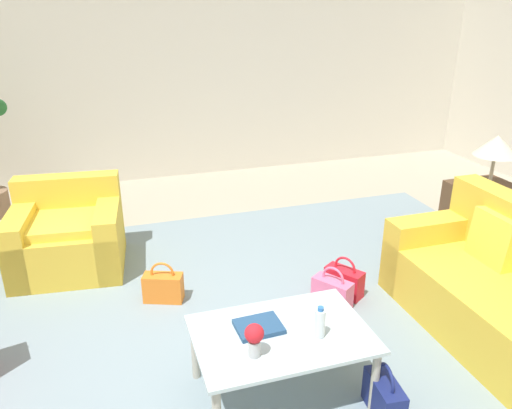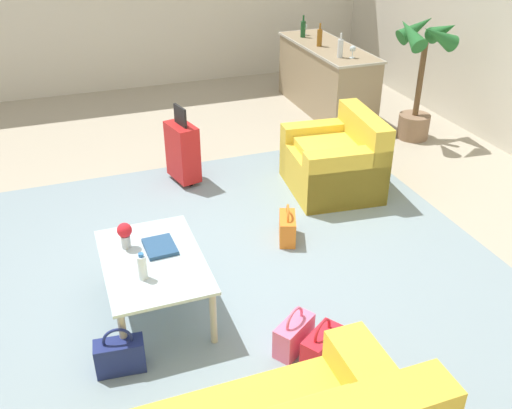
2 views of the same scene
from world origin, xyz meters
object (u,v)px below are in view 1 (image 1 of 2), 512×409
(handbag_pink, at_px, (332,292))
(handbag_red, at_px, (344,281))
(armchair, at_px, (69,237))
(handbag_navy, at_px, (384,397))
(handbag_orange, at_px, (163,287))
(table_lamp, at_px, (496,147))
(coffee_table, at_px, (282,340))
(water_bottle, at_px, (320,323))
(flower_vase, at_px, (254,337))
(side_table, at_px, (484,212))
(coffee_table_book, at_px, (259,327))

(handbag_pink, relative_size, handbag_red, 1.00)
(armchair, xyz_separation_m, handbag_navy, (1.82, -2.51, -0.16))
(handbag_orange, bearing_deg, handbag_navy, -56.61)
(table_lamp, bearing_deg, handbag_red, -163.09)
(handbag_red, bearing_deg, coffee_table, -134.47)
(handbag_red, bearing_deg, water_bottle, -124.63)
(flower_vase, bearing_deg, handbag_red, 43.62)
(handbag_orange, bearing_deg, armchair, 130.30)
(side_table, xyz_separation_m, handbag_navy, (-2.27, -1.85, -0.16))
(armchair, bearing_deg, handbag_red, -29.38)
(armchair, distance_m, water_bottle, 2.73)
(side_table, bearing_deg, handbag_navy, -140.90)
(handbag_orange, bearing_deg, side_table, 3.51)
(armchair, height_order, flower_vase, armchair)
(water_bottle, xyz_separation_m, handbag_pink, (0.54, 0.90, -0.43))
(water_bottle, bearing_deg, flower_vase, -173.21)
(water_bottle, height_order, table_lamp, table_lamp)
(coffee_table, height_order, handbag_red, coffee_table)
(armchair, relative_size, handbag_red, 2.89)
(handbag_pink, bearing_deg, water_bottle, -120.92)
(side_table, height_order, handbag_red, side_table)
(coffee_table, bearing_deg, flower_vase, -145.71)
(handbag_navy, relative_size, handbag_orange, 1.00)
(coffee_table_book, distance_m, handbag_red, 1.38)
(handbag_red, bearing_deg, table_lamp, 16.91)
(armchair, xyz_separation_m, coffee_table_book, (1.17, -2.08, 0.19))
(side_table, distance_m, handbag_orange, 3.37)
(coffee_table, xyz_separation_m, flower_vase, (-0.22, -0.15, 0.18))
(flower_vase, bearing_deg, table_lamp, 28.65)
(coffee_table_book, xyz_separation_m, table_lamp, (2.92, 1.42, 0.51))
(coffee_table, xyz_separation_m, water_bottle, (0.20, -0.10, 0.15))
(handbag_red, bearing_deg, handbag_navy, -106.68)
(side_table, bearing_deg, water_bottle, -148.39)
(coffee_table, height_order, handbag_navy, coffee_table)
(coffee_table, distance_m, water_bottle, 0.27)
(table_lamp, distance_m, handbag_pink, 2.34)
(armchair, distance_m, handbag_red, 2.53)
(coffee_table, relative_size, handbag_navy, 2.96)
(table_lamp, bearing_deg, handbag_pink, -161.23)
(flower_vase, height_order, table_lamp, table_lamp)
(handbag_navy, distance_m, handbag_orange, 1.97)
(table_lamp, xyz_separation_m, handbag_red, (-1.89, -0.58, -0.86))
(armchair, bearing_deg, handbag_pink, -33.89)
(water_bottle, bearing_deg, coffee_table, 153.43)
(water_bottle, relative_size, flower_vase, 1.00)
(handbag_navy, xyz_separation_m, handbag_red, (0.38, 1.27, 0.00))
(water_bottle, xyz_separation_m, coffee_table_book, (-0.32, 0.18, -0.08))
(flower_vase, distance_m, handbag_navy, 0.90)
(coffee_table, distance_m, handbag_orange, 1.43)
(side_table, xyz_separation_m, table_lamp, (0.00, 0.00, 0.70))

